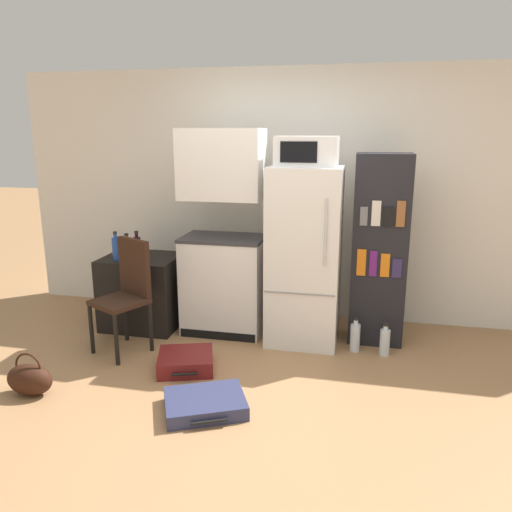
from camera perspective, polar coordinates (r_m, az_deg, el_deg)
The scene contains 17 objects.
ground_plane at distance 3.71m, azimuth 0.16°, elevation -17.05°, with size 24.00×24.00×0.00m, color #A3754C.
wall_back at distance 5.16m, azimuth 7.11°, elevation 6.76°, with size 6.40×0.10×2.53m.
side_table at distance 5.13m, azimuth -12.79°, elevation -3.96°, with size 0.73×0.61×0.72m.
kitchen_hutch at distance 4.75m, azimuth -3.77°, elevation 1.61°, with size 0.78×0.51×1.94m.
refrigerator at distance 4.56m, azimuth 5.56°, elevation -0.01°, with size 0.64×0.64×1.62m.
microwave at distance 4.43m, azimuth 5.84°, elevation 11.83°, with size 0.53×0.38×0.26m.
bookshelf at distance 4.65m, azimuth 13.91°, elevation 0.62°, with size 0.49×0.36×1.73m.
bottle_wine_dark at distance 4.91m, azimuth -13.43°, elevation 0.95°, with size 0.07×0.07×0.28m.
bottle_blue_soda at distance 4.94m, azimuth -15.71°, elevation 0.88°, with size 0.07×0.07×0.28m.
bottle_clear_short at distance 4.99m, azimuth -14.47°, elevation 0.66°, with size 0.09×0.09×0.19m.
bottle_amber_beer at distance 5.20m, azimuth -14.54°, elevation 1.24°, with size 0.08×0.08×0.20m.
chair at distance 4.54m, azimuth -14.47°, elevation -3.43°, with size 0.54×0.54×1.00m.
suitcase_large_flat at distance 4.25m, azimuth -8.03°, elevation -11.84°, with size 0.55×0.53×0.13m.
suitcase_small_flat at distance 3.69m, azimuth -5.84°, elevation -16.43°, with size 0.68×0.62×0.10m.
handbag at distance 4.18m, azimuth -24.46°, elevation -12.68°, with size 0.36×0.20×0.33m.
water_bottle_front at distance 4.58m, azimuth 14.50°, elevation -9.44°, with size 0.09×0.09×0.30m.
water_bottle_middle at distance 4.59m, azimuth 11.25°, elevation -9.03°, with size 0.09×0.09×0.32m.
Camera 1 is at (0.67, -3.10, 1.92)m, focal length 35.00 mm.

